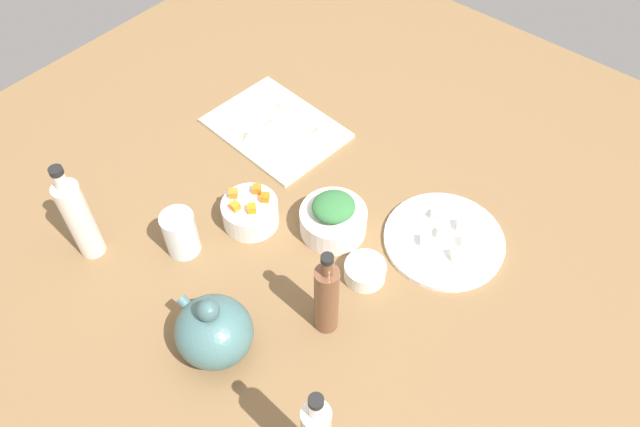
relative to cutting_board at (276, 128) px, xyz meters
The scene contains 28 objects.
tabletop 33.30cm from the cutting_board, 149.88° to the left, with size 190.00×190.00×3.00cm, color brown.
cutting_board is the anchor object (origin of this frame).
plate_tofu 51.65cm from the cutting_board, behind, with size 25.97×25.97×1.20cm, color white.
bowl_greens 34.78cm from the cutting_board, 154.10° to the left, with size 14.51×14.51×5.94cm, color white.
bowl_carrots 29.86cm from the cutting_board, 122.44° to the left, with size 12.34×12.34×5.97cm, color white.
bowl_small_side 48.56cm from the cutting_board, 155.11° to the left, with size 8.59×8.59×3.99cm, color white.
teapot 60.87cm from the cutting_board, 122.42° to the left, with size 16.35×14.24×15.83cm.
bottle_0 53.62cm from the cutting_board, 85.15° to the left, with size 5.31×5.31×25.19cm.
bottle_1 57.08cm from the cutting_board, 142.97° to the left, with size 4.64×4.64×22.67cm.
drinking_glass_0 41.24cm from the cutting_board, 104.40° to the left, with size 7.04×7.04×10.59cm, color white.
carrot_cube_0 26.89cm from the cutting_board, 124.61° to the left, with size 1.80×1.80×1.80cm, color orange.
carrot_cube_1 32.28cm from the cutting_board, 124.31° to the left, with size 1.80×1.80×1.80cm, color orange.
carrot_cube_2 32.27cm from the cutting_board, 117.70° to the left, with size 1.80×1.80×1.80cm, color orange.
carrot_cube_3 29.11cm from the cutting_board, 128.92° to the left, with size 1.80×1.80×1.80cm, color orange.
carrot_cube_4 29.01cm from the cutting_board, 114.78° to the left, with size 1.80×1.80×1.80cm, color orange.
chopped_greens_mound 35.46cm from the cutting_board, 154.10° to the left, with size 9.29×8.88×3.85cm, color #326F39.
tofu_cube_0 47.21cm from the cutting_board, behind, with size 2.20×2.20×2.20cm, color white.
tofu_cube_1 51.06cm from the cutting_board, behind, with size 2.20×2.20×2.20cm, color white.
tofu_cube_2 55.94cm from the cutting_board, behind, with size 2.20×2.20×2.20cm, color white.
tofu_cube_3 56.39cm from the cutting_board, behind, with size 2.20×2.20×2.20cm, color white.
tofu_cube_4 52.77cm from the cutting_board, behind, with size 2.20×2.20×2.20cm, color silver.
tofu_cube_5 49.50cm from the cutting_board, behind, with size 2.20×2.20×2.20cm, color white.
dumpling_0 9.21cm from the cutting_board, 12.23° to the left, with size 4.16×3.99×2.19cm, color beige.
dumpling_1 7.55cm from the cutting_board, 75.64° to the left, with size 4.05×3.86×2.27cm, color beige.
dumpling_2 11.41cm from the cutting_board, 157.49° to the right, with size 4.57×3.94×2.43cm, color beige.
dumpling_3 1.79cm from the cutting_board, 63.11° to the left, with size 5.37×4.93×2.44cm, color beige.
dumpling_4 7.17cm from the cutting_board, 62.12° to the right, with size 4.08×3.78×2.08cm, color beige.
dumpling_5 7.69cm from the cutting_board, 156.88° to the left, with size 4.25×3.63×2.68cm, color beige.
Camera 1 is at (-53.75, 63.35, 110.57)cm, focal length 34.67 mm.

